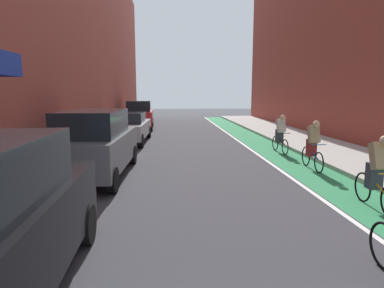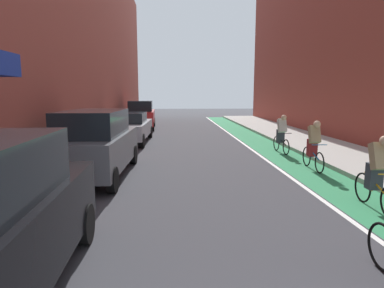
% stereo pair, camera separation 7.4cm
% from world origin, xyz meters
% --- Properties ---
extents(ground_plane, '(81.49, 81.49, 0.00)m').
position_xyz_m(ground_plane, '(0.00, 14.52, 0.00)').
color(ground_plane, '#38383D').
extents(bike_lane_paint, '(1.60, 37.04, 0.00)m').
position_xyz_m(bike_lane_paint, '(3.44, 16.52, 0.00)').
color(bike_lane_paint, '#2D8451').
rests_on(bike_lane_paint, ground).
extents(lane_divider_stripe, '(0.12, 37.04, 0.00)m').
position_xyz_m(lane_divider_stripe, '(2.54, 16.52, 0.00)').
color(lane_divider_stripe, white).
rests_on(lane_divider_stripe, ground).
extents(sidewalk_right, '(3.27, 37.04, 0.14)m').
position_xyz_m(sidewalk_right, '(5.88, 16.52, 0.07)').
color(sidewalk_right, '#A8A59E').
rests_on(sidewalk_right, ground).
extents(building_facade_left, '(4.15, 37.04, 11.18)m').
position_xyz_m(building_facade_left, '(-6.04, 16.50, 5.59)').
color(building_facade_left, brown).
rests_on(building_facade_left, ground).
extents(building_facade_right, '(2.40, 33.04, 12.83)m').
position_xyz_m(building_facade_right, '(8.71, 18.52, 6.41)').
color(building_facade_right, brown).
rests_on(building_facade_right, ground).
extents(parked_suv_gray, '(1.94, 4.59, 1.98)m').
position_xyz_m(parked_suv_gray, '(-3.20, 10.22, 1.02)').
color(parked_suv_gray, '#595B60').
rests_on(parked_suv_gray, ground).
extents(parked_sedan_silver, '(2.12, 4.76, 1.53)m').
position_xyz_m(parked_sedan_silver, '(-3.20, 17.18, 0.79)').
color(parked_sedan_silver, '#9EA0A8').
rests_on(parked_sedan_silver, ground).
extents(parked_suv_red, '(2.00, 4.60, 1.98)m').
position_xyz_m(parked_suv_red, '(-3.19, 23.76, 1.02)').
color(parked_suv_red, red).
rests_on(parked_suv_red, ground).
extents(cyclist_mid, '(0.48, 1.73, 1.62)m').
position_xyz_m(cyclist_mid, '(3.36, 7.02, 0.81)').
color(cyclist_mid, black).
rests_on(cyclist_mid, ground).
extents(cyclist_trailing, '(0.48, 1.72, 1.61)m').
position_xyz_m(cyclist_trailing, '(3.62, 10.80, 0.85)').
color(cyclist_trailing, black).
rests_on(cyclist_trailing, ground).
extents(cyclist_far, '(0.48, 1.68, 1.60)m').
position_xyz_m(cyclist_far, '(3.60, 13.93, 0.81)').
color(cyclist_far, black).
rests_on(cyclist_far, ground).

